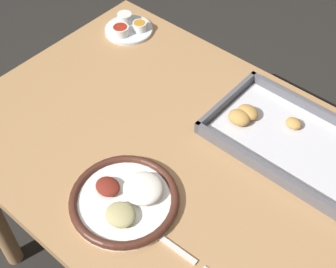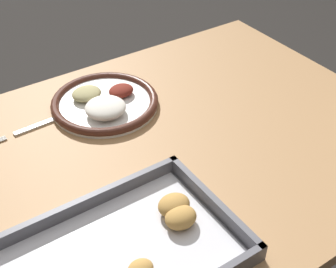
% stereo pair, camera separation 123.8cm
% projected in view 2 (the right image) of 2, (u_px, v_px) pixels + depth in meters
% --- Properties ---
extents(dining_table, '(1.01, 0.77, 0.74)m').
position_uv_depth(dining_table, '(175.00, 185.00, 1.07)').
color(dining_table, '#AD7F51').
rests_on(dining_table, ground_plane).
extents(dinner_plate, '(0.25, 0.25, 0.04)m').
position_uv_depth(dinner_plate, '(105.00, 102.00, 1.09)').
color(dinner_plate, white).
rests_on(dinner_plate, dining_table).
extents(fork, '(0.19, 0.02, 0.00)m').
position_uv_depth(fork, '(38.00, 125.00, 1.03)').
color(fork, silver).
rests_on(fork, dining_table).
extents(baking_tray, '(0.41, 0.26, 0.04)m').
position_uv_depth(baking_tray, '(122.00, 253.00, 0.75)').
color(baking_tray, '#595960').
rests_on(baking_tray, dining_table).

